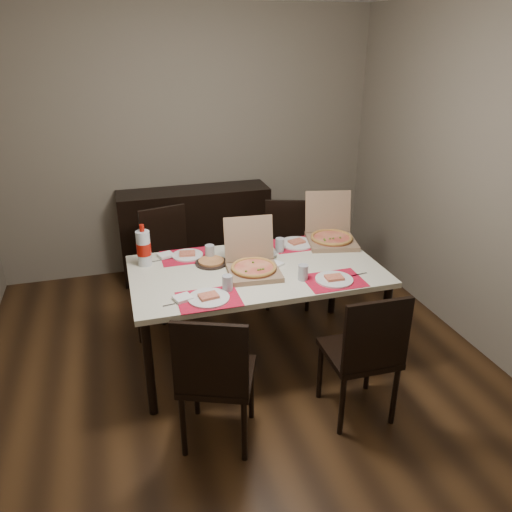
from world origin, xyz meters
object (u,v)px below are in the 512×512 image
object	(u,v)px
dip_bowl	(270,255)
soda_bottle	(144,248)
dining_table	(256,277)
chair_far_right	(288,248)
chair_near_right	(365,352)
sideboard	(195,232)
chair_far_left	(169,256)
chair_near_left	(215,375)
pizza_box_center	(253,265)

from	to	relation	value
dip_bowl	soda_bottle	xyz separation A→B (m)	(-0.93, 0.12, 0.12)
dining_table	chair_far_right	bearing A→B (deg)	56.60
dip_bowl	soda_bottle	size ratio (longest dim) A/B	0.35
chair_near_right	dip_bowl	distance (m)	1.11
sideboard	chair_far_left	xyz separation A→B (m)	(-0.35, -0.68, 0.06)
dip_bowl	soda_bottle	bearing A→B (deg)	172.84
dining_table	chair_far_right	world-z (taller)	chair_far_right
dining_table	chair_near_right	size ratio (longest dim) A/B	1.94
chair_near_left	soda_bottle	world-z (taller)	soda_bottle
chair_near_left	dining_table	bearing A→B (deg)	59.47
chair_near_right	dip_bowl	size ratio (longest dim) A/B	8.54
dip_bowl	sideboard	bearing A→B (deg)	103.18
pizza_box_center	soda_bottle	world-z (taller)	pizza_box_center
chair_far_right	pizza_box_center	distance (m)	1.09
chair_far_left	chair_near_right	bearing A→B (deg)	-61.62
pizza_box_center	chair_far_right	bearing A→B (deg)	56.33
soda_bottle	dip_bowl	bearing A→B (deg)	-7.16
chair_far_left	soda_bottle	world-z (taller)	soda_bottle
chair_near_left	dip_bowl	xyz separation A→B (m)	(0.65, 1.01, 0.25)
chair_far_right	dip_bowl	xyz separation A→B (m)	(-0.38, -0.65, 0.25)
sideboard	chair_far_right	world-z (taller)	chair_far_right
chair_near_left	dip_bowl	distance (m)	1.23
sideboard	chair_near_left	size ratio (longest dim) A/B	1.61
sideboard	dining_table	bearing A→B (deg)	-83.87
chair_near_right	pizza_box_center	size ratio (longest dim) A/B	2.18
chair_near_left	chair_far_right	xyz separation A→B (m)	(1.03, 1.66, 0.00)
soda_bottle	pizza_box_center	bearing A→B (deg)	-25.34
sideboard	dip_bowl	distance (m)	1.51
chair_near_right	chair_far_right	world-z (taller)	same
chair_near_right	soda_bottle	bearing A→B (deg)	136.51
dip_bowl	pizza_box_center	bearing A→B (deg)	-131.34
sideboard	chair_far_left	world-z (taller)	chair_far_left
dining_table	soda_bottle	size ratio (longest dim) A/B	5.73
chair_near_right	soda_bottle	world-z (taller)	soda_bottle
pizza_box_center	chair_far_left	bearing A→B (deg)	116.05
dip_bowl	chair_near_right	bearing A→B (deg)	-74.50
soda_bottle	sideboard	bearing A→B (deg)	65.88
sideboard	chair_far_left	size ratio (longest dim) A/B	1.61
chair_near_left	dip_bowl	world-z (taller)	chair_near_left
sideboard	chair_near_left	world-z (taller)	chair_near_left
sideboard	chair_near_right	xyz separation A→B (m)	(0.63, -2.48, 0.06)
chair_near_left	chair_far_left	distance (m)	1.77
chair_near_left	pizza_box_center	bearing A→B (deg)	59.97
chair_far_right	chair_far_left	bearing A→B (deg)	173.76
chair_near_right	chair_far_left	size ratio (longest dim) A/B	1.00
dining_table	chair_near_left	size ratio (longest dim) A/B	1.94
chair_near_left	chair_far_left	xyz separation A→B (m)	(-0.03, 1.77, 0.00)
chair_far_left	soda_bottle	size ratio (longest dim) A/B	2.96
chair_near_left	chair_far_left	world-z (taller)	same
pizza_box_center	dip_bowl	xyz separation A→B (m)	(0.20, 0.23, -0.04)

